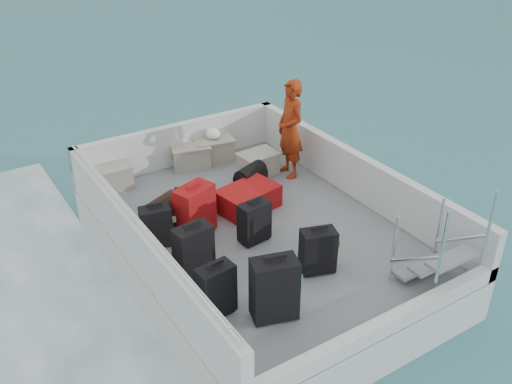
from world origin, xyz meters
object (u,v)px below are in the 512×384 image
at_px(suitcase_8, 248,198).
at_px(crate_1, 191,157).
at_px(suitcase_3, 274,290).
at_px(suitcase_5, 195,211).
at_px(suitcase_0, 216,291).
at_px(suitcase_6, 318,251).
at_px(crate_0, 112,178).
at_px(passenger, 290,129).
at_px(suitcase_1, 194,251).
at_px(suitcase_7, 254,222).
at_px(suitcase_2, 156,227).
at_px(crate_2, 214,150).
at_px(crate_3, 259,164).

xyz_separation_m(suitcase_8, crate_1, (-0.08, 1.66, 0.01)).
relative_size(suitcase_3, suitcase_5, 1.06).
bearing_deg(suitcase_0, suitcase_6, -4.79).
bearing_deg(crate_0, passenger, -23.18).
bearing_deg(suitcase_0, suitcase_5, 65.19).
xyz_separation_m(suitcase_1, passenger, (2.51, 1.53, 0.45)).
bearing_deg(passenger, suitcase_7, -42.13).
height_order(suitcase_3, suitcase_5, suitcase_3).
height_order(suitcase_2, suitcase_3, suitcase_3).
bearing_deg(suitcase_7, suitcase_2, 146.10).
distance_m(suitcase_0, suitcase_3, 0.64).
distance_m(suitcase_0, passenger, 3.52).
xyz_separation_m(suitcase_2, suitcase_6, (1.42, -1.57, 0.01)).
height_order(suitcase_2, suitcase_7, suitcase_7).
relative_size(suitcase_7, passenger, 0.36).
bearing_deg(suitcase_6, suitcase_2, 150.81).
bearing_deg(crate_2, suitcase_1, -123.23).
bearing_deg(crate_3, suitcase_3, -120.01).
relative_size(suitcase_1, suitcase_3, 0.89).
relative_size(suitcase_1, crate_1, 1.14).
xyz_separation_m(crate_2, passenger, (0.78, -1.10, 0.60)).
xyz_separation_m(suitcase_5, passenger, (2.08, 0.73, 0.43)).
relative_size(suitcase_0, suitcase_8, 0.74).
relative_size(suitcase_8, crate_0, 1.48).
xyz_separation_m(suitcase_5, crate_0, (-0.50, 1.84, -0.18)).
relative_size(suitcase_5, crate_2, 1.16).
bearing_deg(suitcase_5, crate_0, 85.82).
distance_m(suitcase_0, crate_3, 3.39).
distance_m(suitcase_6, crate_2, 3.42).
bearing_deg(passenger, suitcase_1, -51.76).
bearing_deg(passenger, suitcase_0, -42.00).
distance_m(suitcase_2, suitcase_3, 2.04).
distance_m(suitcase_3, suitcase_7, 1.51).
distance_m(suitcase_0, crate_2, 3.87).
xyz_separation_m(suitcase_0, crate_1, (1.41, 3.40, -0.14)).
bearing_deg(suitcase_0, suitcase_2, 84.76).
height_order(suitcase_0, suitcase_3, suitcase_3).
height_order(suitcase_0, suitcase_7, suitcase_0).
relative_size(suitcase_5, passenger, 0.45).
height_order(suitcase_5, crate_2, suitcase_5).
distance_m(suitcase_0, suitcase_5, 1.66).
height_order(suitcase_5, crate_0, suitcase_5).
bearing_deg(crate_3, crate_2, 113.42).
distance_m(crate_3, passenger, 0.79).
bearing_deg(crate_0, crate_3, -21.14).
distance_m(suitcase_3, crate_1, 3.90).
height_order(crate_0, crate_2, crate_2).
height_order(suitcase_0, crate_1, suitcase_0).
relative_size(suitcase_2, passenger, 0.36).
relative_size(suitcase_5, suitcase_6, 1.23).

